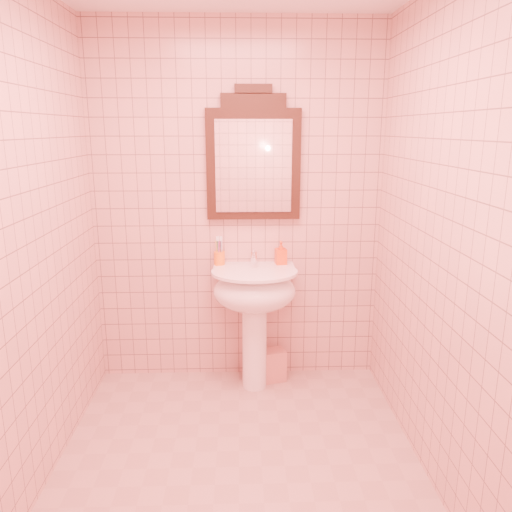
{
  "coord_description": "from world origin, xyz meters",
  "views": [
    {
      "loc": [
        0.02,
        -2.35,
        1.79
      ],
      "look_at": [
        0.11,
        0.55,
        1.04
      ],
      "focal_mm": 35.0,
      "sensor_mm": 36.0,
      "label": 1
    }
  ],
  "objects_px": {
    "soap_dispenser": "(281,253)",
    "mirror": "(253,159)",
    "pedestal_sink": "(254,299)",
    "towel": "(271,365)",
    "toothbrush_cup": "(219,258)"
  },
  "relations": [
    {
      "from": "towel",
      "to": "soap_dispenser",
      "type": "bearing_deg",
      "value": 43.25
    },
    {
      "from": "soap_dispenser",
      "to": "mirror",
      "type": "bearing_deg",
      "value": 156.92
    },
    {
      "from": "toothbrush_cup",
      "to": "towel",
      "type": "bearing_deg",
      "value": -9.33
    },
    {
      "from": "mirror",
      "to": "pedestal_sink",
      "type": "bearing_deg",
      "value": -90.0
    },
    {
      "from": "toothbrush_cup",
      "to": "towel",
      "type": "height_order",
      "value": "toothbrush_cup"
    },
    {
      "from": "mirror",
      "to": "toothbrush_cup",
      "type": "xyz_separation_m",
      "value": [
        -0.24,
        -0.05,
        -0.68
      ]
    },
    {
      "from": "mirror",
      "to": "towel",
      "type": "bearing_deg",
      "value": -40.43
    },
    {
      "from": "mirror",
      "to": "towel",
      "type": "height_order",
      "value": "mirror"
    },
    {
      "from": "mirror",
      "to": "soap_dispenser",
      "type": "distance_m",
      "value": 0.67
    },
    {
      "from": "soap_dispenser",
      "to": "towel",
      "type": "bearing_deg",
      "value": -145.49
    },
    {
      "from": "pedestal_sink",
      "to": "mirror",
      "type": "bearing_deg",
      "value": 90.0
    },
    {
      "from": "pedestal_sink",
      "to": "mirror",
      "type": "xyz_separation_m",
      "value": [
        -0.0,
        0.2,
        0.93
      ]
    },
    {
      "from": "pedestal_sink",
      "to": "towel",
      "type": "relative_size",
      "value": 3.72
    },
    {
      "from": "towel",
      "to": "pedestal_sink",
      "type": "bearing_deg",
      "value": -143.65
    },
    {
      "from": "soap_dispenser",
      "to": "pedestal_sink",
      "type": "bearing_deg",
      "value": -149.94
    }
  ]
}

